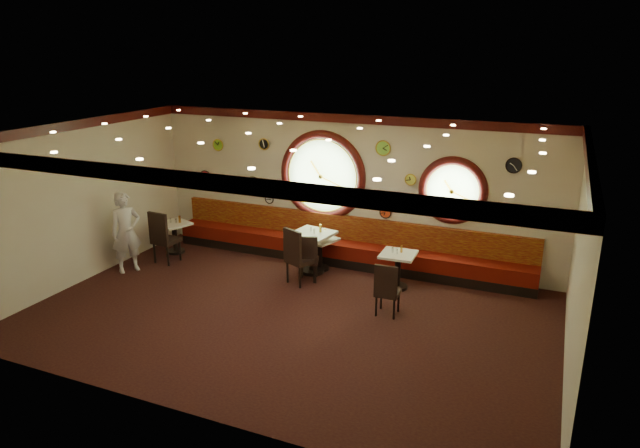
{
  "coord_description": "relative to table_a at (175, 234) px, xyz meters",
  "views": [
    {
      "loc": [
        4.09,
        -8.11,
        4.57
      ],
      "look_at": [
        0.28,
        0.8,
        1.5
      ],
      "focal_mm": 32.0,
      "sensor_mm": 36.0,
      "label": 1
    }
  ],
  "objects": [
    {
      "name": "wall_right",
      "position": [
        8.29,
        -1.88,
        1.15
      ],
      "size": [
        0.02,
        6.0,
        3.2
      ],
      "primitive_type": "cube",
      "color": "beige",
      "rests_on": "floor"
    },
    {
      "name": "condiment_c_salt",
      "position": [
        3.41,
        0.39,
        0.29
      ],
      "size": [
        0.03,
        0.03,
        0.09
      ],
      "primitive_type": "cylinder",
      "color": "silver",
      "rests_on": "table_c"
    },
    {
      "name": "ceiling",
      "position": [
        3.79,
        -1.88,
        2.75
      ],
      "size": [
        9.0,
        6.0,
        0.02
      ],
      "primitive_type": "cube",
      "color": "gold",
      "rests_on": "wall_back"
    },
    {
      "name": "wall_clock_5",
      "position": [
        0.59,
        1.08,
        1.9
      ],
      "size": [
        0.26,
        0.03,
        0.26
      ],
      "primitive_type": "cylinder",
      "rotation": [
        1.57,
        0.0,
        0.0
      ],
      "color": "#84CD29",
      "rests_on": "wall_back"
    },
    {
      "name": "porthole_right_ring",
      "position": [
        5.99,
        1.07,
        1.35
      ],
      "size": [
        1.09,
        0.03,
        1.09
      ],
      "primitive_type": "torus",
      "rotation": [
        1.57,
        0.0,
        0.0
      ],
      "color": "gold",
      "rests_on": "wall_back"
    },
    {
      "name": "waiter",
      "position": [
        -0.21,
        -1.29,
        0.41
      ],
      "size": [
        0.68,
        0.74,
        1.7
      ],
      "primitive_type": "imported",
      "rotation": [
        0.0,
        0.0,
        1.01
      ],
      "color": "silver",
      "rests_on": "floor"
    },
    {
      "name": "condiment_a_pepper",
      "position": [
        0.05,
        0.02,
        0.31
      ],
      "size": [
        0.04,
        0.04,
        0.11
      ],
      "primitive_type": "cylinder",
      "color": "silver",
      "rests_on": "table_a"
    },
    {
      "name": "wall_clock_0",
      "position": [
        1.89,
        1.08,
        0.75
      ],
      "size": [
        0.2,
        0.03,
        0.2
      ],
      "primitive_type": "cylinder",
      "rotation": [
        1.57,
        0.0,
        0.0
      ],
      "color": "silver",
      "rests_on": "wall_back"
    },
    {
      "name": "wall_back",
      "position": [
        3.79,
        1.12,
        1.15
      ],
      "size": [
        9.0,
        0.02,
        3.2
      ],
      "primitive_type": "cube",
      "color": "beige",
      "rests_on": "floor"
    },
    {
      "name": "table_b",
      "position": [
        3.37,
        0.14,
        0.1
      ],
      "size": [
        0.91,
        0.91,
        0.87
      ],
      "color": "black",
      "rests_on": "floor"
    },
    {
      "name": "wall_clock_9",
      "position": [
        0.19,
        1.08,
        1.1
      ],
      "size": [
        0.32,
        0.03,
        0.32
      ],
      "primitive_type": "cylinder",
      "rotation": [
        1.57,
        0.0,
        0.0
      ],
      "color": "red",
      "rests_on": "wall_back"
    },
    {
      "name": "chair_a",
      "position": [
        0.19,
        -0.65,
        0.22
      ],
      "size": [
        0.53,
        0.53,
        0.72
      ],
      "rotation": [
        0.0,
        0.0,
        -0.08
      ],
      "color": "black",
      "rests_on": "floor"
    },
    {
      "name": "table_c",
      "position": [
        3.45,
        0.35,
        -0.01
      ],
      "size": [
        0.78,
        0.78,
        0.69
      ],
      "color": "black",
      "rests_on": "floor"
    },
    {
      "name": "wall_clock_6",
      "position": [
        4.64,
        1.08,
        0.75
      ],
      "size": [
        0.24,
        0.03,
        0.24
      ],
      "primitive_type": "cylinder",
      "rotation": [
        1.57,
        0.0,
        0.0
      ],
      "color": "#E2461A",
      "rests_on": "wall_back"
    },
    {
      "name": "banquette_seat",
      "position": [
        3.79,
        0.84,
        -0.1
      ],
      "size": [
        8.0,
        0.55,
        0.3
      ],
      "primitive_type": "cube",
      "color": "#5A0D07",
      "rests_on": "banquette_base"
    },
    {
      "name": "condiment_b_salt",
      "position": [
        3.31,
        0.22,
        0.47
      ],
      "size": [
        0.03,
        0.03,
        0.09
      ],
      "primitive_type": "cylinder",
      "color": "#BBBBC0",
      "rests_on": "table_b"
    },
    {
      "name": "molding_front",
      "position": [
        3.79,
        -4.83,
        2.66
      ],
      "size": [
        9.0,
        0.1,
        0.18
      ],
      "primitive_type": "cube",
      "color": "#3E0C0B",
      "rests_on": "wall_back"
    },
    {
      "name": "chair_b",
      "position": [
        3.34,
        -0.54,
        0.22
      ],
      "size": [
        0.64,
        0.64,
        0.72
      ],
      "rotation": [
        0.0,
        0.0,
        -0.41
      ],
      "color": "black",
      "rests_on": "floor"
    },
    {
      "name": "condiment_b_bottle",
      "position": [
        3.51,
        0.24,
        0.51
      ],
      "size": [
        0.05,
        0.05,
        0.17
      ],
      "primitive_type": "cylinder",
      "color": "gold",
      "rests_on": "table_b"
    },
    {
      "name": "condiment_c_pepper",
      "position": [
        3.43,
        0.36,
        0.3
      ],
      "size": [
        0.04,
        0.04,
        0.11
      ],
      "primitive_type": "cylinder",
      "color": "silver",
      "rests_on": "table_c"
    },
    {
      "name": "wall_clock_4",
      "position": [
        7.34,
        1.08,
        1.0
      ],
      "size": [
        0.34,
        0.03,
        0.34
      ],
      "primitive_type": "cylinder",
      "rotation": [
        1.57,
        0.0,
        0.0
      ],
      "color": "silver",
      "rests_on": "wall_back"
    },
    {
      "name": "wall_clock_7",
      "position": [
        4.54,
        1.08,
        2.1
      ],
      "size": [
        0.3,
        0.03,
        0.3
      ],
      "primitive_type": "cylinder",
      "rotation": [
        1.57,
        0.0,
        0.0
      ],
      "color": "#89DB44",
      "rests_on": "wall_back"
    },
    {
      "name": "wall_left",
      "position": [
        -0.71,
        -1.88,
        1.15
      ],
      "size": [
        0.02,
        6.0,
        3.2
      ],
      "primitive_type": "cube",
      "color": "beige",
      "rests_on": "floor"
    },
    {
      "name": "table_a",
      "position": [
        0.0,
        0.0,
        0.0
      ],
      "size": [
        0.82,
        0.82,
        0.71
      ],
      "color": "black",
      "rests_on": "floor"
    },
    {
      "name": "table_d",
      "position": [
        5.22,
        0.06,
        0.01
      ],
      "size": [
        0.67,
        0.67,
        0.72
      ],
      "color": "black",
      "rests_on": "floor"
    },
    {
      "name": "porthole_right_frame",
      "position": [
        5.99,
        1.1,
        1.35
      ],
      "size": [
        1.38,
        0.18,
        1.38
      ],
      "primitive_type": "torus",
      "rotation": [
        1.57,
        0.0,
        0.0
      ],
      "color": "#3E0C0B",
      "rests_on": "wall_back"
    },
    {
      "name": "floor",
      "position": [
        3.79,
        -1.88,
        -0.45
      ],
      "size": [
        9.0,
        6.0,
        0.0
      ],
      "primitive_type": "cube",
      "color": "black",
      "rests_on": "ground"
    },
    {
      "name": "wall_clock_3",
      "position": [
        5.14,
        1.08,
        1.5
      ],
      "size": [
        0.22,
        0.03,
        0.22
      ],
      "primitive_type": "cylinder",
      "rotation": [
        1.57,
        0.0,
        0.0
      ],
      "color": "#DFEA4E",
      "rests_on": "wall_back"
    },
    {
      "name": "condiment_a_salt",
      "position": [
        -0.08,
        -0.0,
        0.32
      ],
      "size": [
        0.04,
        0.04,
        0.11
      ],
      "primitive_type": "cylinder",
      "color": "silver",
      "rests_on": "table_a"
    },
    {
      "name": "condiment_b_pepper",
      "position": [
        3.42,
        0.12,
        0.48
      ],
      "size": [
        0.04,
        0.04,
        0.11
      ],
      "primitive_type": "cylinder",
      "color": "silver",
      "rests_on": "table_b"
    },
    {
      "name": "molding_back",
      "position": [
        3.79,
        1.07,
        2.66
      ],
      "size": [
        9.0,
        0.1,
        0.18
      ],
      "primitive_type": "cube",
      "color": "#3E0C0B",
      "rests_on": "wall_back"
    },
    {
      "name": "porthole_right_glass",
      "position": [
        5.99,
        1.12,
        1.35
      ],
      "size": [
        1.1,
        0.02,
        1.1
      ],
      "primitive_type": "cylinder",
      "rotation": [
        1.57,
        0.0,
        0.0
      ],
      "color": "#9ED17D",
      "rests_on": "wall_back"
    },
    {
      "name": "wall_clock_2",
      "position": [
        1.49,
        1.08,
        1.05
      ],
      "size": [
        0.36,
        0.03,
        0.36
      ],
      "primitive_type": "cylinder",
      "rotation": [
        1.57,
        0.0,
        0.0
      ],
      "color": "yellow",
      "rests_on": "wall_back"
    },
    {
      "name": "condiment_a_bottle",
      "position": [
        0.11,
        0.08,
        0.34
      ],
      "size": [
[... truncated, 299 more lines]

